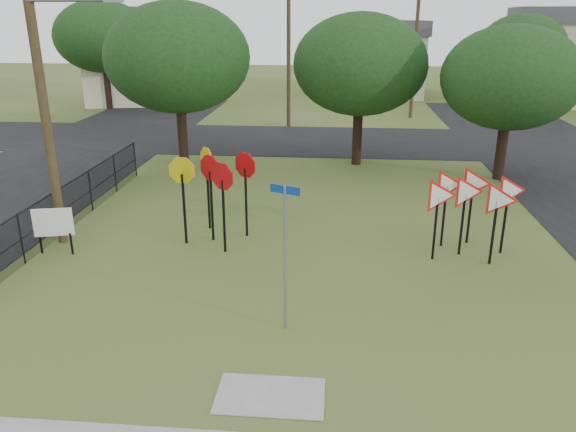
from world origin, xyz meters
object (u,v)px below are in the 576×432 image
(street_name_sign, at_px, (285,250))
(stop_sign_cluster, at_px, (214,178))
(info_board, at_px, (53,224))
(yield_sign_cluster, at_px, (471,195))

(street_name_sign, bearing_deg, stop_sign_cluster, 117.56)
(stop_sign_cluster, height_order, info_board, stop_sign_cluster)
(street_name_sign, xyz_separation_m, yield_sign_cluster, (4.89, 4.68, -0.09))
(stop_sign_cluster, distance_m, yield_sign_cluster, 7.54)
(street_name_sign, height_order, stop_sign_cluster, street_name_sign)
(street_name_sign, xyz_separation_m, stop_sign_cluster, (-2.64, 5.06, 0.11))
(street_name_sign, bearing_deg, info_board, 153.42)
(street_name_sign, relative_size, yield_sign_cluster, 1.07)
(street_name_sign, height_order, yield_sign_cluster, street_name_sign)
(yield_sign_cluster, bearing_deg, street_name_sign, -136.27)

